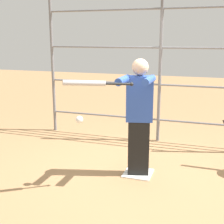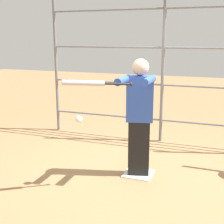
{
  "view_description": "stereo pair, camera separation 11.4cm",
  "coord_description": "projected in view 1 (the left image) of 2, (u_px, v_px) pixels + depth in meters",
  "views": [
    {
      "loc": [
        -0.97,
        4.14,
        1.96
      ],
      "look_at": [
        0.32,
        0.24,
        0.97
      ],
      "focal_mm": 50.0,
      "sensor_mm": 36.0,
      "label": 1
    },
    {
      "loc": [
        -1.08,
        4.1,
        1.96
      ],
      "look_at": [
        0.32,
        0.24,
        0.97
      ],
      "focal_mm": 50.0,
      "sensor_mm": 36.0,
      "label": 2
    }
  ],
  "objects": [
    {
      "name": "softball_in_flight",
      "position": [
        79.0,
        120.0,
        3.99
      ],
      "size": [
        0.1,
        0.1,
        0.1
      ],
      "color": "white"
    },
    {
      "name": "ground_plane",
      "position": [
        138.0,
        174.0,
        4.57
      ],
      "size": [
        24.0,
        24.0,
        0.0
      ],
      "primitive_type": "plane",
      "color": "#9E754C"
    },
    {
      "name": "home_plate",
      "position": [
        138.0,
        173.0,
        4.57
      ],
      "size": [
        0.4,
        0.4,
        0.02
      ],
      "color": "white",
      "rests_on": "ground"
    },
    {
      "name": "baseball_bat_swinging",
      "position": [
        91.0,
        83.0,
        3.69
      ],
      "size": [
        0.74,
        0.53,
        0.11
      ],
      "color": "black"
    },
    {
      "name": "batter",
      "position": [
        139.0,
        114.0,
        4.34
      ],
      "size": [
        0.42,
        0.63,
        1.67
      ],
      "color": "black",
      "rests_on": "ground"
    },
    {
      "name": "fence_backstop",
      "position": [
        160.0,
        66.0,
        5.71
      ],
      "size": [
        4.5,
        0.06,
        2.86
      ],
      "color": "slate",
      "rests_on": "ground"
    }
  ]
}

